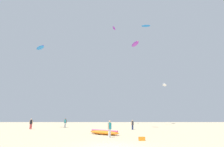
# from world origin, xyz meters

# --- Properties ---
(ground_plane) EXTENTS (120.00, 120.00, 0.00)m
(ground_plane) POSITION_xyz_m (0.00, 0.00, 0.00)
(ground_plane) COLOR #C6B28C
(person_foreground) EXTENTS (0.38, 0.48, 1.69)m
(person_foreground) POSITION_xyz_m (-0.29, 5.97, 0.98)
(person_foreground) COLOR silver
(person_foreground) RESTS_ON ground
(person_midground) EXTENTS (0.55, 0.39, 1.74)m
(person_midground) POSITION_xyz_m (-9.30, 24.26, 1.02)
(person_midground) COLOR silver
(person_midground) RESTS_ON ground
(person_left) EXTENTS (0.42, 0.36, 1.55)m
(person_left) POSITION_xyz_m (3.29, 17.45, 0.90)
(person_left) COLOR navy
(person_left) RESTS_ON ground
(person_right) EXTENTS (0.57, 0.39, 1.73)m
(person_right) POSITION_xyz_m (-13.88, 18.98, 1.01)
(person_right) COLOR #B21E23
(person_right) RESTS_ON ground
(kite_grounded_near) EXTENTS (4.25, 4.01, 0.55)m
(kite_grounded_near) POSITION_xyz_m (-0.99, 9.00, 0.26)
(kite_grounded_near) COLOR orange
(kite_grounded_near) RESTS_ON ground
(cooler_box) EXTENTS (0.56, 0.36, 0.32)m
(cooler_box) POSITION_xyz_m (2.60, 3.38, 0.16)
(cooler_box) COLOR orange
(cooler_box) RESTS_ON ground
(kite_aloft_0) EXTENTS (1.19, 2.49, 0.46)m
(kite_aloft_0) POSITION_xyz_m (0.54, 35.00, 26.62)
(kite_aloft_0) COLOR purple
(kite_aloft_1) EXTENTS (2.30, 4.28, 0.55)m
(kite_aloft_1) POSITION_xyz_m (15.78, 41.66, 11.35)
(kite_aloft_1) COLOR white
(kite_aloft_2) EXTENTS (2.58, 2.63, 0.49)m
(kite_aloft_2) POSITION_xyz_m (-13.77, 19.68, 14.93)
(kite_aloft_2) COLOR blue
(kite_aloft_3) EXTENTS (2.20, 0.79, 0.45)m
(kite_aloft_3) POSITION_xyz_m (8.31, 28.28, 23.89)
(kite_aloft_3) COLOR blue
(kite_aloft_4) EXTENTS (1.65, 2.94, 0.59)m
(kite_aloft_4) POSITION_xyz_m (4.45, 20.10, 15.85)
(kite_aloft_4) COLOR purple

